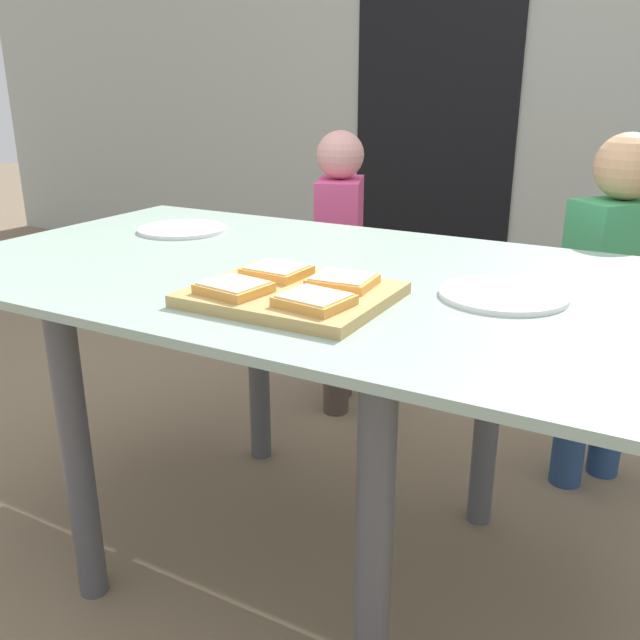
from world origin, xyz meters
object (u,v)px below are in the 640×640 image
object	(u,v)px
dining_table	(298,321)
child_right	(609,295)
pizza_slice_near_left	(234,287)
plate_white_left	(183,229)
pizza_slice_far_left	(277,271)
pizza_slice_near_right	(314,300)
cutting_board	(292,294)
child_left	(339,257)
pizza_slice_far_right	(343,281)
plate_white_right	(503,294)

from	to	relation	value
dining_table	child_right	size ratio (longest dim) A/B	1.58
pizza_slice_near_left	plate_white_left	xyz separation A→B (m)	(-0.49, 0.45, -0.03)
plate_white_left	pizza_slice_near_left	bearing A→B (deg)	-42.60
pizza_slice_far_left	pizza_slice_near_right	xyz separation A→B (m)	(0.15, -0.13, 0.00)
pizza_slice_near_right	child_right	bearing A→B (deg)	69.26
dining_table	pizza_slice_far_left	xyz separation A→B (m)	(0.04, -0.14, 0.15)
cutting_board	child_right	distance (m)	1.02
child_left	dining_table	bearing A→B (deg)	-68.81
child_left	child_right	size ratio (longest dim) A/B	0.97
cutting_board	pizza_slice_far_left	size ratio (longest dim) A/B	2.95
pizza_slice_far_left	pizza_slice_near_right	bearing A→B (deg)	-39.64
child_left	cutting_board	bearing A→B (deg)	-67.34
plate_white_left	pizza_slice_far_left	bearing A→B (deg)	-32.74
cutting_board	pizza_slice_far_left	world-z (taller)	pizza_slice_far_left
pizza_slice_far_right	child_right	bearing A→B (deg)	65.78
plate_white_right	child_left	distance (m)	1.10
dining_table	pizza_slice_far_left	distance (m)	0.21
pizza_slice_far_left	plate_white_right	size ratio (longest dim) A/B	0.50
plate_white_right	plate_white_left	world-z (taller)	same
child_left	plate_white_right	bearing A→B (deg)	-46.59
pizza_slice_near_left	pizza_slice_near_right	bearing A→B (deg)	1.27
dining_table	plate_white_right	size ratio (longest dim) A/B	6.65
pizza_slice_far_right	plate_white_right	xyz separation A→B (m)	(0.26, 0.14, -0.03)
dining_table	pizza_slice_near_right	distance (m)	0.36
cutting_board	plate_white_left	size ratio (longest dim) A/B	1.47
pizza_slice_near_right	child_left	world-z (taller)	child_left
child_left	child_right	xyz separation A→B (m)	(0.86, -0.09, 0.02)
pizza_slice_near_right	cutting_board	bearing A→B (deg)	141.49
cutting_board	plate_white_right	world-z (taller)	cutting_board
cutting_board	pizza_slice_near_left	bearing A→B (deg)	-138.19
pizza_slice_far_left	child_left	xyz separation A→B (m)	(-0.34, 0.93, -0.22)
pizza_slice_far_right	pizza_slice_far_left	xyz separation A→B (m)	(-0.14, 0.00, 0.00)
plate_white_right	plate_white_left	size ratio (longest dim) A/B	1.00
pizza_slice_near_left	pizza_slice_near_right	xyz separation A→B (m)	(0.16, 0.00, 0.00)
pizza_slice_far_right	cutting_board	bearing A→B (deg)	-139.71
pizza_slice_far_right	pizza_slice_near_right	distance (m)	0.13
pizza_slice_near_right	dining_table	bearing A→B (deg)	125.43
child_left	child_right	distance (m)	0.87
child_right	pizza_slice_near_right	bearing A→B (deg)	-110.74
pizza_slice_far_right	child_right	size ratio (longest dim) A/B	0.12
pizza_slice_far_left	child_right	size ratio (longest dim) A/B	0.12
plate_white_left	child_left	distance (m)	0.66
child_right	plate_white_right	bearing A→B (deg)	-99.71
child_left	plate_white_left	bearing A→B (deg)	-104.24
dining_table	pizza_slice_far_right	world-z (taller)	pizza_slice_far_right
pizza_slice_far_left	child_left	size ratio (longest dim) A/B	0.12
dining_table	pizza_slice_far_right	size ratio (longest dim) A/B	13.02
plate_white_left	child_left	xyz separation A→B (m)	(0.16, 0.61, -0.19)
dining_table	plate_white_right	world-z (taller)	plate_white_right
dining_table	child_right	distance (m)	0.90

